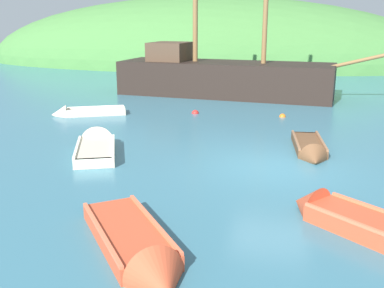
{
  "coord_description": "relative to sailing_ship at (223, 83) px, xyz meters",
  "views": [
    {
      "loc": [
        0.69,
        -13.54,
        4.48
      ],
      "look_at": [
        -2.79,
        0.84,
        0.36
      ],
      "focal_mm": 42.14,
      "sensor_mm": 36.0,
      "label": 1
    }
  ],
  "objects": [
    {
      "name": "rowboat_outer_right",
      "position": [
        1.72,
        -19.42,
        -0.67
      ],
      "size": [
        3.32,
        3.77,
        1.15
      ],
      "rotation": [
        0.0,
        0.0,
        5.38
      ],
      "color": "#C64C2D",
      "rests_on": "ground"
    },
    {
      "name": "rowboat_center",
      "position": [
        5.06,
        -11.3,
        -0.69
      ],
      "size": [
        1.32,
        3.45,
        0.93
      ],
      "rotation": [
        0.0,
        0.0,
        4.82
      ],
      "color": "brown",
      "rests_on": "ground"
    },
    {
      "name": "rowboat_near_dock",
      "position": [
        -5.46,
        -7.36,
        -0.69
      ],
      "size": [
        3.53,
        2.35,
        0.89
      ],
      "rotation": [
        0.0,
        0.0,
        3.59
      ],
      "color": "beige",
      "rests_on": "ground"
    },
    {
      "name": "shore_hill",
      "position": [
        -5.42,
        19.49,
        -0.77
      ],
      "size": [
        48.1,
        19.04,
        13.37
      ],
      "primitive_type": "ellipsoid",
      "color": "#477F3D",
      "rests_on": "ground"
    },
    {
      "name": "buoy_orange",
      "position": [
        3.85,
        -5.5,
        -0.77
      ],
      "size": [
        0.31,
        0.31,
        0.31
      ],
      "primitive_type": "sphere",
      "color": "orange",
      "rests_on": "ground"
    },
    {
      "name": "buoy_red",
      "position": [
        -0.36,
        -5.7,
        -0.77
      ],
      "size": [
        0.35,
        0.35,
        0.35
      ],
      "primitive_type": "sphere",
      "color": "red",
      "rests_on": "ground"
    },
    {
      "name": "sailing_ship",
      "position": [
        0.0,
        0.0,
        0.0
      ],
      "size": [
        15.43,
        4.85,
        10.99
      ],
      "rotation": [
        0.0,
        0.0,
        -0.09
      ],
      "color": "black",
      "rests_on": "ground"
    },
    {
      "name": "rowboat_portside",
      "position": [
        5.82,
        -17.05,
        -0.64
      ],
      "size": [
        3.28,
        2.92,
        1.05
      ],
      "rotation": [
        0.0,
        0.0,
        2.47
      ],
      "color": "#C64C2D",
      "rests_on": "ground"
    },
    {
      "name": "rowboat_far",
      "position": [
        -2.24,
        -12.88,
        -0.66
      ],
      "size": [
        2.48,
        3.64,
        1.21
      ],
      "rotation": [
        0.0,
        0.0,
        1.97
      ],
      "color": "beige",
      "rests_on": "ground"
    },
    {
      "name": "ground_plane",
      "position": [
        3.9,
        -13.29,
        -0.77
      ],
      "size": [
        120.0,
        120.0,
        0.0
      ],
      "primitive_type": "plane",
      "color": "teal"
    }
  ]
}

